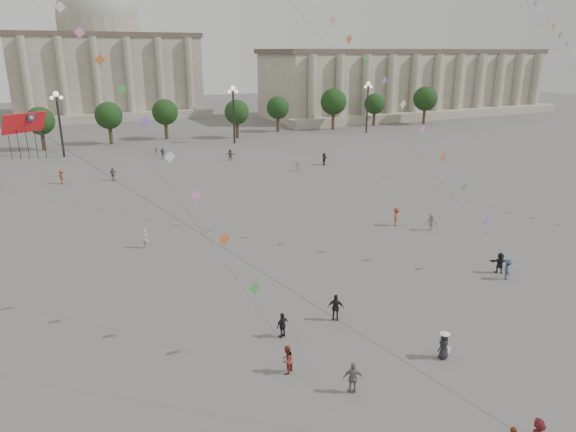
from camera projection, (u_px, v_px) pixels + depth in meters
name	position (u px, v px, depth m)	size (l,w,h in m)	color
ground	(402.00, 338.00, 31.41)	(360.00, 360.00, 0.00)	#504E4B
hall_east	(409.00, 83.00, 140.41)	(84.00, 26.22, 17.20)	gray
hall_central	(103.00, 61.00, 137.59)	(48.30, 34.30, 35.50)	gray
tree_row	(144.00, 114.00, 96.48)	(137.12, 5.12, 8.00)	#35291A
lamp_post_mid_west	(58.00, 112.00, 82.78)	(2.00, 0.90, 10.65)	#262628
lamp_post_mid_east	(233.00, 104.00, 95.29)	(2.00, 0.90, 10.65)	#262628
lamp_post_far_east	(368.00, 98.00, 107.79)	(2.00, 0.90, 10.65)	#262628
person_crowd_0	(162.00, 153.00, 83.49)	(1.05, 0.44, 1.78)	navy
person_crowd_3	(500.00, 263.00, 40.38)	(1.58, 0.50, 1.70)	black
person_crowd_4	(156.00, 150.00, 86.41)	(1.43, 0.46, 1.55)	beige
person_crowd_6	(431.00, 222.00, 50.00)	(1.12, 0.64, 1.73)	slate
person_crowd_7	(298.00, 166.00, 74.86)	(1.45, 0.46, 1.56)	silver
person_crowd_8	(396.00, 217.00, 51.30)	(1.23, 0.71, 1.91)	brown
person_crowd_9	(324.00, 159.00, 78.76)	(1.73, 0.55, 1.87)	#222328
person_crowd_12	(230.00, 155.00, 82.17)	(1.62, 0.51, 1.74)	slate
person_crowd_13	(145.00, 238.00, 45.56)	(0.64, 0.42, 1.75)	beige
person_crowd_16	(113.00, 174.00, 69.18)	(1.09, 0.45, 1.86)	#5B5A5F
person_crowd_17	(62.00, 177.00, 67.58)	(1.20, 0.69, 1.86)	#983F29
tourist_1	(336.00, 308.00, 33.24)	(1.06, 0.44, 1.81)	black
tourist_3	(353.00, 378.00, 26.16)	(1.01, 0.42, 1.73)	slate
tourist_4	(283.00, 325.00, 31.31)	(0.95, 0.40, 1.62)	black
kite_flyer_0	(287.00, 360.00, 27.79)	(0.79, 0.62, 1.63)	maroon
kite_flyer_1	(508.00, 269.00, 39.24)	(1.06, 0.61, 1.64)	navy
hat_person	(444.00, 345.00, 29.11)	(0.89, 0.67, 1.69)	black
dragon_kite	(33.00, 140.00, 25.97)	(9.52, 9.53, 26.96)	red
kite_train_east	(556.00, 34.00, 65.74)	(22.73, 45.73, 61.04)	#3F3F3F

